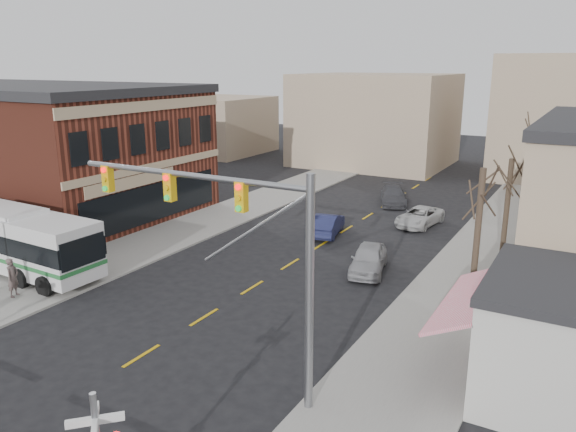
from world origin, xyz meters
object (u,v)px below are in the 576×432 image
object	(u,v)px
traffic_signal_mast	(238,234)
car_d	(393,195)
car_b	(327,224)
pedestrian_far	(47,253)
transit_bus	(4,236)
car_a	(368,259)
car_c	(419,217)
pedestrian_near	(13,277)

from	to	relation	value
traffic_signal_mast	car_d	xyz separation A→B (m)	(-4.34, 28.55, -5.02)
car_b	pedestrian_far	xyz separation A→B (m)	(-10.85, -13.56, 0.19)
transit_bus	car_a	xyz separation A→B (m)	(17.80, 9.50, -1.16)
traffic_signal_mast	pedestrian_far	xyz separation A→B (m)	(-16.19, 4.59, -4.80)
transit_bus	car_c	size ratio (longest dim) A/B	2.86
car_c	car_a	bearing A→B (deg)	-80.90
car_a	car_b	world-z (taller)	car_a
car_b	pedestrian_near	distance (m)	19.23
car_d	pedestrian_near	bearing A→B (deg)	-131.29
car_a	pedestrian_near	world-z (taller)	pedestrian_near
car_b	car_d	size ratio (longest dim) A/B	0.91
transit_bus	pedestrian_far	world-z (taller)	transit_bus
car_a	car_d	size ratio (longest dim) A/B	0.91
traffic_signal_mast	car_d	size ratio (longest dim) A/B	1.98
traffic_signal_mast	car_a	bearing A→B (deg)	91.55
transit_bus	pedestrian_far	distance (m)	2.47
pedestrian_far	pedestrian_near	bearing A→B (deg)	-110.51
transit_bus	pedestrian_near	distance (m)	4.79
traffic_signal_mast	car_c	bearing A→B (deg)	91.47
car_c	car_b	bearing A→B (deg)	-124.62
car_b	transit_bus	bearing A→B (deg)	36.03
pedestrian_near	car_c	bearing A→B (deg)	-50.41
traffic_signal_mast	car_a	world-z (taller)	traffic_signal_mast
car_c	car_d	world-z (taller)	car_d
transit_bus	traffic_signal_mast	bearing A→B (deg)	-10.76
car_d	car_b	bearing A→B (deg)	-117.27
pedestrian_far	car_c	bearing A→B (deg)	-0.72
car_a	car_c	bearing A→B (deg)	77.56
car_b	pedestrian_far	distance (m)	17.37
car_b	pedestrian_far	world-z (taller)	pedestrian_far
pedestrian_near	car_a	bearing A→B (deg)	-68.32
car_b	car_c	bearing A→B (deg)	-145.25
pedestrian_near	car_b	bearing A→B (deg)	-46.34
car_a	car_b	xyz separation A→B (m)	(-4.99, 5.20, -0.02)
traffic_signal_mast	car_c	size ratio (longest dim) A/B	2.06
car_a	pedestrian_near	xyz separation A→B (m)	(-13.74, -11.92, 0.35)
pedestrian_near	pedestrian_far	bearing A→B (deg)	11.23
car_b	pedestrian_far	size ratio (longest dim) A/B	2.76
car_a	car_b	bearing A→B (deg)	119.99
transit_bus	pedestrian_near	world-z (taller)	transit_bus
car_a	transit_bus	bearing A→B (deg)	-165.72
car_c	pedestrian_far	world-z (taller)	pedestrian_far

